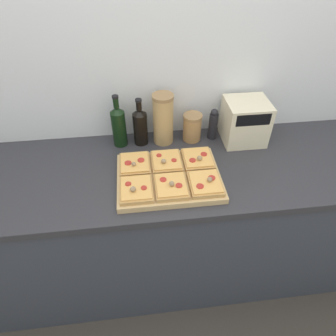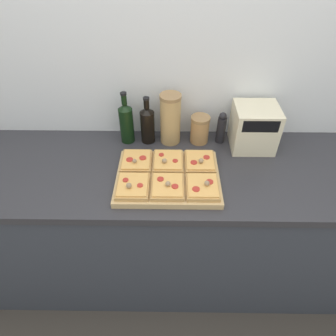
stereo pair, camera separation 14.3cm
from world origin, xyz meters
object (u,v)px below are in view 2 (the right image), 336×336
pepper_mill (221,128)px  toaster_oven (254,127)px  wine_bottle (147,124)px  grain_jar_tall (170,119)px  cutting_board (168,178)px  grain_jar_short (200,129)px  olive_oil_bottle (126,122)px

pepper_mill → toaster_oven: (0.16, -0.04, 0.03)m
wine_bottle → grain_jar_tall: (0.12, -0.00, 0.03)m
cutting_board → grain_jar_short: (0.17, 0.32, 0.06)m
olive_oil_bottle → grain_jar_short: olive_oil_bottle is taller
wine_bottle → grain_jar_short: 0.29m
wine_bottle → grain_jar_short: bearing=-0.0°
olive_oil_bottle → grain_jar_tall: olive_oil_bottle is taller
grain_jar_tall → pepper_mill: 0.28m
olive_oil_bottle → toaster_oven: size_ratio=1.18×
wine_bottle → grain_jar_short: size_ratio=1.72×
grain_jar_short → pepper_mill: bearing=-0.0°
olive_oil_bottle → pepper_mill: olive_oil_bottle is taller
grain_jar_tall → pepper_mill: size_ratio=1.55×
wine_bottle → pepper_mill: bearing=-0.0°
olive_oil_bottle → pepper_mill: (0.51, -0.00, -0.03)m
cutting_board → grain_jar_short: grain_jar_short is taller
cutting_board → grain_jar_tall: (0.01, 0.32, 0.13)m
grain_jar_tall → pepper_mill: bearing=-0.0°
grain_jar_tall → toaster_oven: 0.44m
wine_bottle → pepper_mill: (0.40, -0.00, -0.02)m
grain_jar_tall → toaster_oven: (0.44, -0.04, -0.02)m
grain_jar_tall → grain_jar_short: (0.16, 0.00, -0.06)m
pepper_mill → grain_jar_short: bearing=180.0°
grain_jar_short → olive_oil_bottle: bearing=180.0°
wine_bottle → grain_jar_tall: grain_jar_tall is taller
cutting_board → grain_jar_tall: 0.34m
cutting_board → olive_oil_bottle: olive_oil_bottle is taller
grain_jar_short → toaster_oven: 0.29m
wine_bottle → grain_jar_tall: bearing=-0.0°
wine_bottle → grain_jar_short: (0.28, -0.00, -0.03)m
cutting_board → grain_jar_short: size_ratio=3.16×
cutting_board → grain_jar_short: 0.37m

